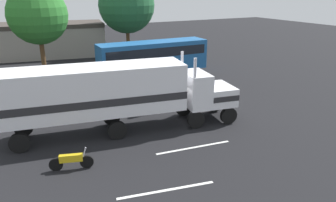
# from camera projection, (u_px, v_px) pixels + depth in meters

# --- Properties ---
(ground_plane) EXTENTS (120.00, 120.00, 0.00)m
(ground_plane) POSITION_uv_depth(u_px,v_px,m) (192.00, 119.00, 21.55)
(ground_plane) COLOR black
(lane_stripe_near) EXTENTS (4.39, 0.70, 0.01)m
(lane_stripe_near) POSITION_uv_depth(u_px,v_px,m) (194.00, 147.00, 17.73)
(lane_stripe_near) COLOR silver
(lane_stripe_near) RESTS_ON ground_plane
(lane_stripe_mid) EXTENTS (4.35, 0.99, 0.01)m
(lane_stripe_mid) POSITION_uv_depth(u_px,v_px,m) (167.00, 190.00, 13.99)
(lane_stripe_mid) COLOR silver
(lane_stripe_mid) RESTS_ON ground_plane
(semi_truck) EXTENTS (14.38, 4.87, 4.50)m
(semi_truck) POSITION_uv_depth(u_px,v_px,m) (114.00, 92.00, 18.98)
(semi_truck) COLOR white
(semi_truck) RESTS_ON ground_plane
(person_bystander) EXTENTS (0.36, 0.47, 1.63)m
(person_bystander) POSITION_uv_depth(u_px,v_px,m) (146.00, 102.00, 22.13)
(person_bystander) COLOR black
(person_bystander) RESTS_ON ground_plane
(parked_bus) EXTENTS (11.05, 2.79, 3.40)m
(parked_bus) POSITION_uv_depth(u_px,v_px,m) (153.00, 55.00, 31.76)
(parked_bus) COLOR #1E5999
(parked_bus) RESTS_ON ground_plane
(motorcycle) EXTENTS (2.05, 0.71, 1.12)m
(motorcycle) POSITION_uv_depth(u_px,v_px,m) (71.00, 160.00, 15.47)
(motorcycle) COLOR black
(motorcycle) RESTS_ON ground_plane
(tree_left) EXTENTS (5.64, 5.64, 8.80)m
(tree_left) POSITION_uv_depth(u_px,v_px,m) (38.00, 15.00, 30.37)
(tree_left) COLOR brown
(tree_left) RESTS_ON ground_plane
(tree_right) EXTENTS (6.86, 6.86, 9.86)m
(tree_right) POSITION_uv_depth(u_px,v_px,m) (127.00, 5.00, 39.02)
(tree_right) COLOR brown
(tree_right) RESTS_ON ground_plane
(building_backdrop) EXTENTS (18.99, 9.01, 4.20)m
(building_backdrop) POSITION_uv_depth(u_px,v_px,m) (30.00, 39.00, 40.44)
(building_backdrop) COLOR #9E938C
(building_backdrop) RESTS_ON ground_plane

